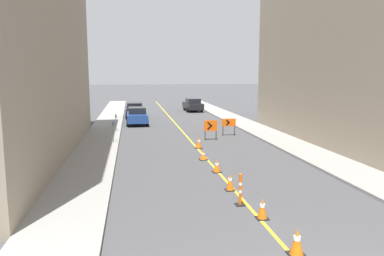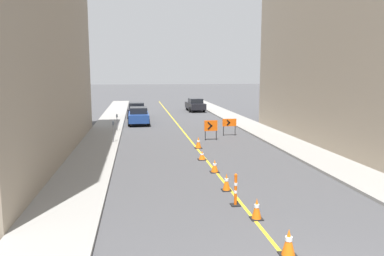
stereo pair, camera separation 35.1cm
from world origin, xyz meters
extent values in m
cube|color=gold|center=(0.00, 28.09, 0.00)|extent=(0.12, 56.18, 0.01)
cube|color=gray|center=(-6.19, 28.09, 0.07)|extent=(2.56, 56.18, 0.14)
cube|color=gray|center=(6.19, 28.09, 0.07)|extent=(2.56, 56.18, 0.14)
cube|color=gray|center=(-10.47, 15.37, 6.94)|extent=(6.00, 21.70, 13.89)
cube|color=gray|center=(10.47, 15.75, 8.28)|extent=(6.00, 22.20, 16.56)
cube|color=black|center=(0.12, 2.48, 0.01)|extent=(0.44, 0.44, 0.03)
cone|color=orange|center=(0.12, 2.48, 0.38)|extent=(0.35, 0.35, 0.70)
cylinder|color=white|center=(0.12, 2.48, 0.47)|extent=(0.18, 0.18, 0.11)
cube|color=black|center=(0.09, 4.97, 0.01)|extent=(0.39, 0.39, 0.03)
cone|color=orange|center=(0.09, 4.97, 0.36)|extent=(0.32, 0.32, 0.67)
cylinder|color=white|center=(0.09, 4.97, 0.44)|extent=(0.16, 0.16, 0.11)
cube|color=black|center=(-0.18, 8.00, 0.01)|extent=(0.37, 0.37, 0.03)
cone|color=orange|center=(-0.18, 8.00, 0.37)|extent=(0.30, 0.30, 0.68)
cylinder|color=white|center=(-0.18, 8.00, 0.45)|extent=(0.16, 0.16, 0.11)
cube|color=black|center=(-0.07, 10.81, 0.01)|extent=(0.42, 0.42, 0.03)
cone|color=orange|center=(-0.07, 10.81, 0.32)|extent=(0.34, 0.34, 0.58)
cylinder|color=white|center=(-0.07, 10.81, 0.39)|extent=(0.18, 0.18, 0.09)
cube|color=black|center=(-0.22, 13.46, 0.01)|extent=(0.46, 0.46, 0.03)
cone|color=orange|center=(-0.22, 13.46, 0.26)|extent=(0.37, 0.37, 0.46)
cylinder|color=white|center=(-0.22, 13.46, 0.32)|extent=(0.19, 0.19, 0.07)
cube|color=black|center=(0.10, 16.59, 0.01)|extent=(0.46, 0.46, 0.03)
cone|color=orange|center=(0.10, 16.59, 0.37)|extent=(0.37, 0.37, 0.69)
cylinder|color=white|center=(0.10, 16.59, 0.46)|extent=(0.19, 0.19, 0.11)
cube|color=black|center=(-0.26, 6.29, 0.02)|extent=(0.33, 0.33, 0.04)
cylinder|color=#EF560C|center=(-0.26, 6.29, 0.56)|extent=(0.10, 0.10, 1.05)
cylinder|color=white|center=(-0.26, 6.29, 0.51)|extent=(0.12, 0.12, 0.10)
cylinder|color=white|center=(-0.26, 6.29, 0.79)|extent=(0.12, 0.12, 0.10)
sphere|color=#EF560C|center=(-0.26, 6.29, 1.11)|extent=(0.11, 0.11, 0.11)
cube|color=#EF560C|center=(1.43, 19.28, 1.03)|extent=(0.93, 0.07, 0.74)
cube|color=black|center=(1.36, 19.24, 1.13)|extent=(0.35, 0.02, 0.35)
cube|color=black|center=(1.36, 19.24, 0.92)|extent=(0.35, 0.02, 0.35)
cylinder|color=black|center=(1.03, 19.28, 0.33)|extent=(0.06, 0.06, 0.66)
cylinder|color=black|center=(1.82, 19.28, 0.33)|extent=(0.06, 0.06, 0.66)
cube|color=#EF560C|center=(3.18, 20.96, 1.00)|extent=(1.06, 0.06, 0.57)
cube|color=black|center=(3.10, 20.92, 1.08)|extent=(0.28, 0.02, 0.28)
cube|color=black|center=(3.10, 20.92, 0.92)|extent=(0.28, 0.02, 0.28)
cylinder|color=black|center=(2.73, 20.96, 0.36)|extent=(0.06, 0.06, 0.72)
cylinder|color=black|center=(3.63, 20.96, 0.36)|extent=(0.06, 0.06, 0.72)
cube|color=navy|center=(-3.53, 28.34, 0.68)|extent=(1.83, 4.31, 0.72)
cube|color=black|center=(-3.53, 28.13, 1.31)|extent=(1.54, 1.95, 0.55)
cylinder|color=black|center=(-4.38, 29.67, 0.32)|extent=(0.22, 0.64, 0.64)
cylinder|color=black|center=(-2.67, 29.67, 0.32)|extent=(0.22, 0.64, 0.64)
cylinder|color=black|center=(-4.38, 27.01, 0.32)|extent=(0.22, 0.64, 0.64)
cylinder|color=black|center=(-2.67, 27.01, 0.32)|extent=(0.22, 0.64, 0.64)
cube|color=black|center=(-3.69, 33.79, 0.68)|extent=(1.85, 4.32, 0.72)
cube|color=black|center=(-3.69, 33.58, 1.31)|extent=(1.55, 1.95, 0.55)
cylinder|color=black|center=(-4.54, 35.13, 0.32)|extent=(0.23, 0.64, 0.64)
cylinder|color=black|center=(-2.83, 35.13, 0.32)|extent=(0.23, 0.64, 0.64)
cylinder|color=black|center=(-4.54, 32.46, 0.32)|extent=(0.23, 0.64, 0.64)
cylinder|color=black|center=(-2.83, 32.46, 0.32)|extent=(0.23, 0.64, 0.64)
cube|color=black|center=(3.46, 39.31, 0.68)|extent=(2.04, 4.39, 0.72)
cube|color=black|center=(3.46, 39.10, 1.31)|extent=(1.64, 2.02, 0.55)
cylinder|color=black|center=(2.61, 40.64, 0.32)|extent=(0.26, 0.65, 0.64)
cylinder|color=black|center=(4.32, 40.64, 0.32)|extent=(0.26, 0.65, 0.64)
cylinder|color=black|center=(2.61, 37.98, 0.32)|extent=(0.26, 0.65, 0.64)
cylinder|color=black|center=(4.32, 37.98, 0.32)|extent=(0.26, 0.65, 0.64)
cylinder|color=#4C4C51|center=(-5.26, 18.92, 0.70)|extent=(0.05, 0.05, 1.13)
cube|color=#33383D|center=(-5.26, 18.92, 1.38)|extent=(0.12, 0.10, 0.22)
sphere|color=#33383D|center=(-5.26, 18.92, 1.49)|extent=(0.11, 0.11, 0.11)
cylinder|color=#4C4C51|center=(-5.26, 23.92, 0.66)|extent=(0.05, 0.05, 1.05)
cube|color=#33383D|center=(-5.26, 23.92, 1.29)|extent=(0.12, 0.10, 0.22)
sphere|color=#33383D|center=(-5.26, 23.92, 1.40)|extent=(0.11, 0.11, 0.11)
camera|label=1|loc=(-4.02, -6.09, 4.68)|focal=35.00mm
camera|label=2|loc=(-3.67, -6.15, 4.68)|focal=35.00mm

